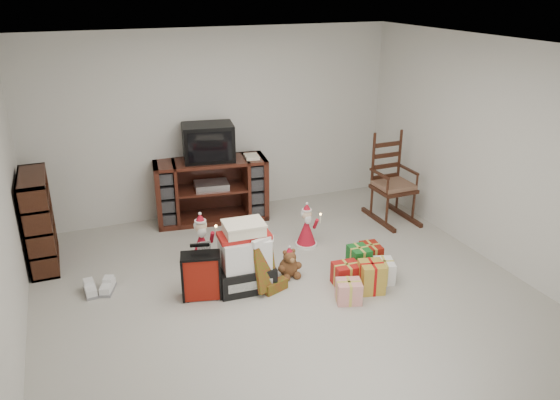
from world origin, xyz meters
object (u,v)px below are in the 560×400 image
object	(u,v)px
mrs_claus_figurine	(202,244)
rocking_chair	(391,189)
crt_television	(208,142)
red_suitcase	(201,276)
teddy_bear	(289,265)
sneaker_pair	(99,288)
tv_stand	(211,190)
gift_cluster	(364,272)
santa_figurine	(306,230)
bookshelf	(39,222)
gift_pile	(245,260)

from	to	relation	value
mrs_claus_figurine	rocking_chair	bearing A→B (deg)	6.27
crt_television	rocking_chair	bearing A→B (deg)	-12.13
red_suitcase	crt_television	size ratio (longest dim) A/B	0.80
teddy_bear	sneaker_pair	distance (m)	2.03
tv_stand	crt_television	xyz separation A→B (m)	(-0.00, 0.02, 0.66)
tv_stand	mrs_claus_figurine	world-z (taller)	tv_stand
gift_cluster	tv_stand	bearing A→B (deg)	115.41
santa_figurine	sneaker_pair	world-z (taller)	santa_figurine
rocking_chair	teddy_bear	bearing A→B (deg)	-153.93
santa_figurine	gift_cluster	distance (m)	1.05
teddy_bear	santa_figurine	bearing A→B (deg)	51.29
teddy_bear	santa_figurine	size ratio (longest dim) A/B	0.57
santa_figurine	mrs_claus_figurine	bearing A→B (deg)	177.59
sneaker_pair	gift_cluster	size ratio (longest dim) A/B	0.35
bookshelf	mrs_claus_figurine	world-z (taller)	bookshelf
tv_stand	red_suitcase	world-z (taller)	tv_stand
santa_figurine	crt_television	xyz separation A→B (m)	(-0.86, 1.24, 0.87)
teddy_bear	gift_pile	bearing A→B (deg)	-175.27
rocking_chair	mrs_claus_figurine	xyz separation A→B (m)	(-2.71, -0.30, -0.18)
gift_pile	sneaker_pair	xyz separation A→B (m)	(-1.46, 0.47, -0.28)
crt_television	sneaker_pair	bearing A→B (deg)	-129.39
santa_figurine	sneaker_pair	xyz separation A→B (m)	(-2.47, -0.18, -0.17)
teddy_bear	gift_cluster	size ratio (longest dim) A/B	0.32
gift_pile	santa_figurine	world-z (taller)	gift_pile
gift_pile	santa_figurine	xyz separation A→B (m)	(1.01, 0.65, -0.11)
teddy_bear	santa_figurine	xyz separation A→B (m)	(0.49, 0.61, 0.07)
teddy_bear	sneaker_pair	bearing A→B (deg)	167.85
mrs_claus_figurine	crt_television	distance (m)	1.52
bookshelf	gift_cluster	xyz separation A→B (m)	(3.20, -1.74, -0.40)
mrs_claus_figurine	gift_cluster	distance (m)	1.86
rocking_chair	santa_figurine	distance (m)	1.47
bookshelf	crt_television	bearing A→B (deg)	13.68
sneaker_pair	gift_pile	bearing A→B (deg)	-12.59
sneaker_pair	teddy_bear	bearing A→B (deg)	-6.91
tv_stand	gift_cluster	bearing A→B (deg)	-57.01
sneaker_pair	gift_cluster	distance (m)	2.81
red_suitcase	crt_television	bearing A→B (deg)	85.71
tv_stand	santa_figurine	xyz separation A→B (m)	(0.85, -1.22, -0.21)
tv_stand	bookshelf	xyz separation A→B (m)	(-2.13, -0.50, 0.09)
sneaker_pair	rocking_chair	bearing A→B (deg)	13.12
sneaker_pair	gift_cluster	world-z (taller)	gift_cluster
red_suitcase	mrs_claus_figurine	distance (m)	0.75
tv_stand	gift_cluster	xyz separation A→B (m)	(1.07, -2.24, -0.30)
tv_stand	mrs_claus_figurine	xyz separation A→B (m)	(-0.44, -1.17, -0.19)
red_suitcase	crt_television	distance (m)	2.18
gift_pile	bookshelf	bearing A→B (deg)	148.17
teddy_bear	sneaker_pair	size ratio (longest dim) A/B	0.93
tv_stand	bookshelf	distance (m)	2.19
teddy_bear	santa_figurine	distance (m)	0.79
mrs_claus_figurine	santa_figurine	bearing A→B (deg)	-2.41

